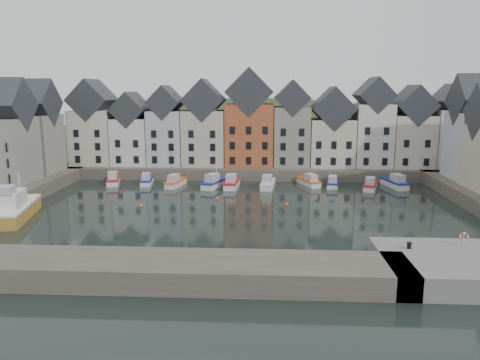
# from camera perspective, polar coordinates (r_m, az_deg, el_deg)

# --- Properties ---
(ground) EXTENTS (260.00, 260.00, 0.00)m
(ground) POSITION_cam_1_polar(r_m,az_deg,el_deg) (60.76, 0.18, -4.18)
(ground) COLOR black
(ground) RESTS_ON ground
(far_quay) EXTENTS (90.00, 16.00, 2.00)m
(far_quay) POSITION_cam_1_polar(r_m,az_deg,el_deg) (89.86, 1.14, 1.45)
(far_quay) COLOR #484137
(far_quay) RESTS_ON ground
(near_wall) EXTENTS (50.00, 6.00, 2.00)m
(near_wall) POSITION_cam_1_polar(r_m,az_deg,el_deg) (41.56, -15.58, -10.45)
(near_wall) COLOR #484137
(near_wall) RESTS_ON ground
(hillside) EXTENTS (153.60, 70.40, 64.00)m
(hillside) POSITION_cam_1_polar(r_m,az_deg,el_deg) (119.50, 1.54, -5.47)
(hillside) COLOR #212F17
(hillside) RESTS_ON ground
(far_terrace) EXTENTS (72.37, 8.16, 17.78)m
(far_terrace) POSITION_cam_1_polar(r_m,az_deg,el_deg) (86.85, 3.25, 6.34)
(far_terrace) COLOR beige
(far_terrace) RESTS_ON far_quay
(left_terrace) EXTENTS (7.65, 17.00, 15.69)m
(left_terrace) POSITION_cam_1_polar(r_m,az_deg,el_deg) (82.22, -25.33, 5.04)
(left_terrace) COLOR gray
(left_terrace) RESTS_ON left_quay
(mooring_buoys) EXTENTS (20.50, 5.50, 0.50)m
(mooring_buoys) POSITION_cam_1_polar(r_m,az_deg,el_deg) (66.18, -3.06, -2.79)
(mooring_buoys) COLOR #E7561B
(mooring_buoys) RESTS_ON ground
(boat_a) EXTENTS (3.46, 6.64, 2.44)m
(boat_a) POSITION_cam_1_polar(r_m,az_deg,el_deg) (82.73, -15.20, 0.03)
(boat_a) COLOR silver
(boat_a) RESTS_ON ground
(boat_b) EXTENTS (2.49, 5.90, 2.20)m
(boat_b) POSITION_cam_1_polar(r_m,az_deg,el_deg) (81.16, -11.30, -0.05)
(boat_b) COLOR silver
(boat_b) RESTS_ON ground
(boat_c) EXTENTS (2.93, 6.25, 2.31)m
(boat_c) POSITION_cam_1_polar(r_m,az_deg,el_deg) (78.68, -7.89, -0.26)
(boat_c) COLOR silver
(boat_c) RESTS_ON ground
(boat_d) EXTENTS (4.14, 7.09, 12.94)m
(boat_d) POSITION_cam_1_polar(r_m,az_deg,el_deg) (77.21, -3.15, -0.27)
(boat_d) COLOR silver
(boat_d) RESTS_ON ground
(boat_e) EXTENTS (2.45, 6.79, 2.57)m
(boat_e) POSITION_cam_1_polar(r_m,az_deg,el_deg) (77.01, -1.01, -0.34)
(boat_e) COLOR silver
(boat_e) RESTS_ON ground
(boat_f) EXTENTS (2.65, 6.56, 2.45)m
(boat_f) POSITION_cam_1_polar(r_m,az_deg,el_deg) (76.75, 3.39, -0.43)
(boat_f) COLOR silver
(boat_f) RESTS_ON ground
(boat_g) EXTENTS (3.83, 6.25, 2.29)m
(boat_g) POSITION_cam_1_polar(r_m,az_deg,el_deg) (79.37, 8.44, -0.18)
(boat_g) COLOR silver
(boat_g) RESTS_ON ground
(boat_h) EXTENTS (2.68, 5.82, 2.15)m
(boat_h) POSITION_cam_1_polar(r_m,az_deg,el_deg) (78.98, 11.23, -0.36)
(boat_h) COLOR silver
(boat_h) RESTS_ON ground
(boat_i) EXTENTS (3.55, 6.23, 2.28)m
(boat_i) POSITION_cam_1_polar(r_m,az_deg,el_deg) (78.41, 15.61, -0.61)
(boat_i) COLOR silver
(boat_i) RESTS_ON ground
(boat_j) EXTENTS (3.38, 6.94, 2.56)m
(boat_j) POSITION_cam_1_polar(r_m,az_deg,el_deg) (81.19, 18.37, -0.32)
(boat_j) COLOR silver
(boat_j) RESTS_ON ground
(large_vessel) EXTENTS (5.51, 11.81, 5.94)m
(large_vessel) POSITION_cam_1_polar(r_m,az_deg,el_deg) (64.29, -25.69, -3.16)
(large_vessel) COLOR #B17D2F
(large_vessel) RESTS_ON ground
(mooring_bollard) EXTENTS (0.48, 0.48, 0.56)m
(mooring_bollard) POSITION_cam_1_polar(r_m,az_deg,el_deg) (44.52, 19.92, -7.47)
(mooring_bollard) COLOR black
(mooring_bollard) RESTS_ON near_quay
(life_ring_post) EXTENTS (0.80, 0.17, 1.30)m
(life_ring_post) POSITION_cam_1_polar(r_m,az_deg,el_deg) (46.92, 25.62, -6.27)
(life_ring_post) COLOR gray
(life_ring_post) RESTS_ON near_quay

